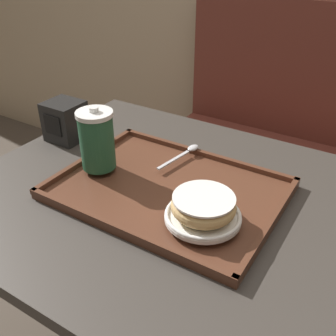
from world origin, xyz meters
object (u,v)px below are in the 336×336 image
at_px(donut_chocolate_glazed, 204,205).
at_px(napkin_dispenser, 65,121).
at_px(spoon, 187,151).
at_px(coffee_cup_front, 97,140).

relative_size(donut_chocolate_glazed, napkin_dispenser, 1.15).
relative_size(spoon, napkin_dispenser, 1.36).
xyz_separation_m(coffee_cup_front, napkin_dispenser, (-0.20, 0.09, -0.04)).
bearing_deg(coffee_cup_front, spoon, 49.09).
xyz_separation_m(coffee_cup_front, donut_chocolate_glazed, (0.29, -0.05, -0.04)).
distance_m(coffee_cup_front, spoon, 0.23).
height_order(donut_chocolate_glazed, spoon, donut_chocolate_glazed).
bearing_deg(napkin_dispenser, coffee_cup_front, -25.59).
distance_m(donut_chocolate_glazed, spoon, 0.26).
distance_m(donut_chocolate_glazed, napkin_dispenser, 0.51).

